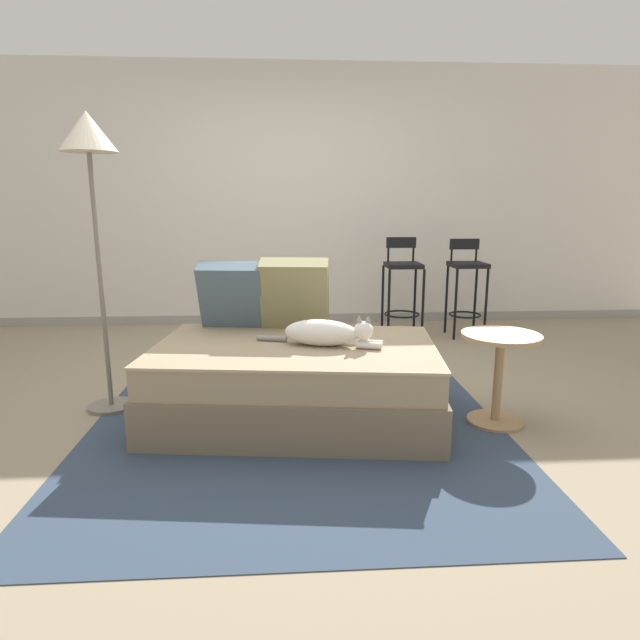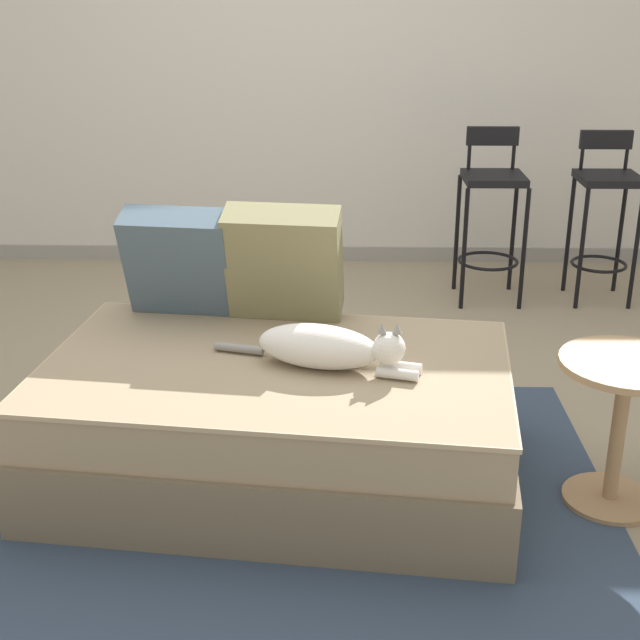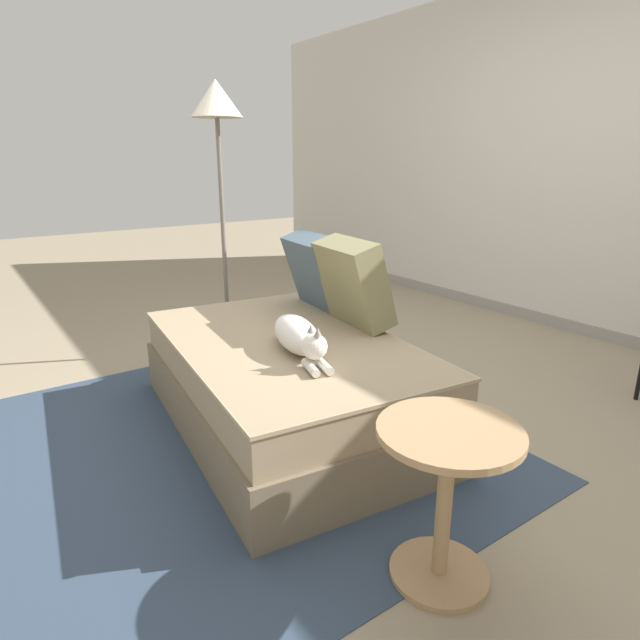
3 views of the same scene
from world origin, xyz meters
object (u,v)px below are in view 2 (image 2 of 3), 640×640
Objects in this scene: throw_pillow_corner at (180,261)px; side_table at (621,412)px; throw_pillow_middle at (284,263)px; bar_stool_near_window at (492,204)px; cat at (327,347)px; couch at (277,420)px; bar_stool_by_doorway at (605,204)px.

side_table is (1.55, -0.60, -0.32)m from throw_pillow_corner.
throw_pillow_middle is 0.49× the size of bar_stool_near_window.
bar_stool_near_window is at bearing 66.18° from cat.
cat reaches higher than side_table.
throw_pillow_corner reaches higher than couch.
throw_pillow_middle is at bearing 110.70° from cat.
throw_pillow_corner is 0.47× the size of bar_stool_near_window.
cat is 0.79× the size of bar_stool_by_doorway.
throw_pillow_corner is 1.69m from side_table.
bar_stool_by_doorway is 2.13m from side_table.
bar_stool_near_window reaches higher than throw_pillow_middle.
bar_stool_by_doorway is (1.48, 1.96, 0.01)m from cat.
cat is 0.78× the size of bar_stool_near_window.
couch is 0.75m from throw_pillow_corner.
bar_stool_by_doorway reaches higher than throw_pillow_corner.
bar_stool_by_doorway reaches higher than couch.
throw_pillow_middle is at bearing -6.81° from throw_pillow_corner.
bar_stool_near_window is 1.02× the size of bar_stool_by_doorway.
cat reaches higher than couch.
side_table is at bearing -25.53° from throw_pillow_middle.
bar_stool_near_window is at bearing 45.50° from throw_pillow_corner.
bar_stool_by_doorway is (1.64, 1.51, -0.14)m from throw_pillow_middle.
bar_stool_near_window is (1.44, 1.46, -0.14)m from throw_pillow_corner.
side_table is at bearing -86.85° from bar_stool_near_window.
throw_pillow_middle is 1.32m from side_table.
side_table is at bearing -103.54° from bar_stool_by_doorway.
throw_pillow_corner is at bearing 173.19° from throw_pillow_middle.
throw_pillow_middle reaches higher than cat.
throw_pillow_middle is at bearing 88.89° from couch.
throw_pillow_corner is at bearing -144.44° from bar_stool_by_doorway.
couch is 2.40× the size of cat.
throw_pillow_middle reaches higher than throw_pillow_corner.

